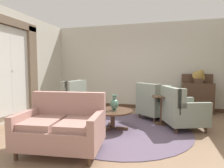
# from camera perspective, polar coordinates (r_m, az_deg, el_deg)

# --- Properties ---
(ground) EXTENTS (8.48, 8.48, 0.00)m
(ground) POSITION_cam_1_polar(r_m,az_deg,el_deg) (4.18, 2.42, -14.91)
(ground) COLOR #896B51
(wall_back) EXTENTS (6.22, 0.08, 2.96)m
(wall_back) POSITION_cam_1_polar(r_m,az_deg,el_deg) (6.71, 7.82, 5.29)
(wall_back) COLOR beige
(wall_back) RESTS_ON ground
(wall_left) EXTENTS (0.08, 3.94, 2.96)m
(wall_left) POSITION_cam_1_polar(r_m,az_deg,el_deg) (6.09, -24.63, 4.99)
(wall_left) COLOR beige
(wall_left) RESTS_ON ground
(baseboard_back) EXTENTS (6.06, 0.03, 0.12)m
(baseboard_back) POSITION_cam_1_polar(r_m,az_deg,el_deg) (6.79, 7.63, -6.78)
(baseboard_back) COLOR #4C3323
(baseboard_back) RESTS_ON ground
(area_rug) EXTENTS (3.07, 3.07, 0.01)m
(area_rug) POSITION_cam_1_polar(r_m,az_deg,el_deg) (4.45, 3.30, -13.58)
(area_rug) COLOR #5B4C60
(area_rug) RESTS_ON ground
(window_with_curtains) EXTENTS (0.12, 1.86, 2.55)m
(window_with_curtains) POSITION_cam_1_polar(r_m,az_deg,el_deg) (5.54, -28.15, 5.13)
(window_with_curtains) COLOR silver
(coffee_table) EXTENTS (0.91, 0.91, 0.45)m
(coffee_table) POSITION_cam_1_polar(r_m,az_deg,el_deg) (4.35, 0.20, -8.96)
(coffee_table) COLOR #4C3323
(coffee_table) RESTS_ON ground
(porcelain_vase) EXTENTS (0.19, 0.19, 0.35)m
(porcelain_vase) POSITION_cam_1_polar(r_m,az_deg,el_deg) (4.28, 0.74, -6.01)
(porcelain_vase) COLOR #4C7A66
(porcelain_vase) RESTS_ON coffee_table
(settee) EXTENTS (1.45, 1.02, 0.97)m
(settee) POSITION_cam_1_polar(r_m,az_deg,el_deg) (3.36, -14.97, -12.60)
(settee) COLOR tan
(settee) RESTS_ON ground
(armchair_far_left) EXTENTS (0.91, 0.87, 1.11)m
(armchair_far_left) POSITION_cam_1_polar(r_m,az_deg,el_deg) (4.95, -13.27, -6.43)
(armchair_far_left) COLOR gray
(armchair_far_left) RESTS_ON ground
(armchair_foreground_right) EXTENTS (1.08, 1.09, 0.98)m
(armchair_foreground_right) POSITION_cam_1_polar(r_m,az_deg,el_deg) (4.69, 20.24, -7.63)
(armchair_foreground_right) COLOR gray
(armchair_foreground_right) RESTS_ON ground
(armchair_back_corner) EXTENTS (1.08, 1.09, 1.00)m
(armchair_back_corner) POSITION_cam_1_polar(r_m,az_deg,el_deg) (5.36, 12.38, -5.83)
(armchair_back_corner) COLOR gray
(armchair_back_corner) RESTS_ON ground
(side_table) EXTENTS (0.48, 0.48, 0.73)m
(side_table) POSITION_cam_1_polar(r_m,az_deg,el_deg) (4.87, 14.80, -6.90)
(side_table) COLOR #4C3323
(side_table) RESTS_ON ground
(sideboard) EXTENTS (0.93, 0.36, 1.23)m
(sideboard) POSITION_cam_1_polar(r_m,az_deg,el_deg) (6.50, 24.52, -3.32)
(sideboard) COLOR #4C3323
(sideboard) RESTS_ON ground
(gramophone) EXTENTS (0.50, 0.60, 0.58)m
(gramophone) POSITION_cam_1_polar(r_m,az_deg,el_deg) (6.37, 25.33, 2.79)
(gramophone) COLOR #4C3323
(gramophone) RESTS_ON sideboard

